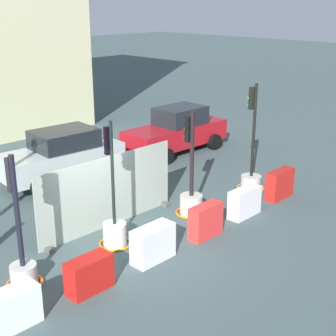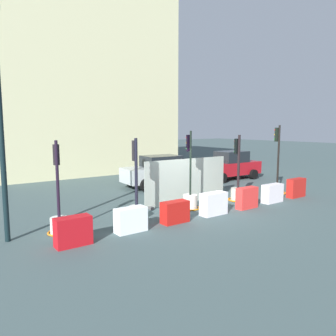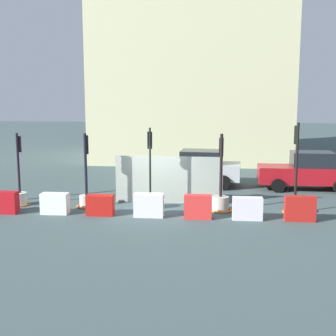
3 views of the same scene
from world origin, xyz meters
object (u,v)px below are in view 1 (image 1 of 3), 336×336
at_px(traffic_light_3, 191,196).
at_px(construction_barrier_5, 245,202).
at_px(traffic_light_2, 114,226).
at_px(traffic_light_4, 251,173).
at_px(construction_barrier_1, 12,309).
at_px(construction_barrier_6, 280,184).
at_px(construction_barrier_3, 153,244).
at_px(traffic_light_1, 22,263).
at_px(car_silver_hatchback, 62,156).
at_px(car_red_compact, 177,131).
at_px(construction_barrier_2, 89,275).
at_px(construction_barrier_4, 206,221).

bearing_deg(traffic_light_3, construction_barrier_5, -51.17).
distance_m(traffic_light_2, traffic_light_4, 5.57).
xyz_separation_m(construction_barrier_1, construction_barrier_6, (9.04, -0.01, 0.05)).
xyz_separation_m(traffic_light_4, construction_barrier_5, (-1.85, -1.11, -0.13)).
relative_size(traffic_light_2, construction_barrier_3, 2.93).
xyz_separation_m(traffic_light_1, construction_barrier_3, (2.71, -1.21, -0.11)).
relative_size(traffic_light_1, car_silver_hatchback, 0.71).
bearing_deg(construction_barrier_1, construction_barrier_6, -0.07).
xyz_separation_m(traffic_light_4, construction_barrier_6, (0.00, -1.08, -0.09)).
xyz_separation_m(construction_barrier_3, car_red_compact, (6.77, 5.71, 0.43)).
height_order(construction_barrier_2, car_red_compact, car_red_compact).
relative_size(traffic_light_2, construction_barrier_2, 3.17).
bearing_deg(car_silver_hatchback, construction_barrier_2, -119.57).
distance_m(construction_barrier_1, construction_barrier_5, 7.19).
height_order(construction_barrier_1, car_red_compact, car_red_compact).
relative_size(traffic_light_1, construction_barrier_3, 2.71).
height_order(traffic_light_1, construction_barrier_1, traffic_light_1).
bearing_deg(construction_barrier_2, traffic_light_4, 8.48).
height_order(traffic_light_2, construction_barrier_6, traffic_light_2).
relative_size(construction_barrier_1, car_red_compact, 0.23).
height_order(construction_barrier_2, construction_barrier_4, construction_barrier_4).
bearing_deg(construction_barrier_2, construction_barrier_6, 0.04).
distance_m(traffic_light_4, car_red_compact, 4.81).
bearing_deg(construction_barrier_3, construction_barrier_2, 179.42).
height_order(construction_barrier_5, car_red_compact, car_red_compact).
bearing_deg(construction_barrier_1, traffic_light_3, 10.42).
relative_size(traffic_light_1, traffic_light_2, 0.93).
xyz_separation_m(traffic_light_1, traffic_light_4, (8.15, -0.10, -0.00)).
height_order(traffic_light_3, car_red_compact, traffic_light_3).
bearing_deg(traffic_light_1, construction_barrier_6, -8.25).
relative_size(traffic_light_1, construction_barrier_4, 2.97).
distance_m(traffic_light_3, construction_barrier_6, 3.04).
distance_m(traffic_light_1, car_red_compact, 10.50).
bearing_deg(car_silver_hatchback, construction_barrier_5, -72.05).
bearing_deg(construction_barrier_1, car_red_compact, 28.71).
bearing_deg(construction_barrier_6, traffic_light_2, 167.52).
bearing_deg(traffic_light_4, construction_barrier_3, -168.52).
distance_m(traffic_light_2, construction_barrier_2, 2.11).
relative_size(construction_barrier_5, construction_barrier_6, 1.00).
relative_size(construction_barrier_2, construction_barrier_6, 0.94).
bearing_deg(traffic_light_3, car_red_compact, 47.62).
bearing_deg(traffic_light_2, construction_barrier_1, -160.57).
bearing_deg(construction_barrier_5, construction_barrier_4, -177.65).
xyz_separation_m(construction_barrier_2, construction_barrier_4, (3.65, -0.10, 0.06)).
xyz_separation_m(construction_barrier_2, construction_barrier_6, (7.28, 0.01, 0.07)).
bearing_deg(traffic_light_3, construction_barrier_4, -123.16).
height_order(construction_barrier_6, car_silver_hatchback, car_silver_hatchback).
bearing_deg(construction_barrier_1, traffic_light_2, 19.43).
distance_m(traffic_light_2, construction_barrier_6, 5.71).
distance_m(construction_barrier_2, car_silver_hatchback, 7.01).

